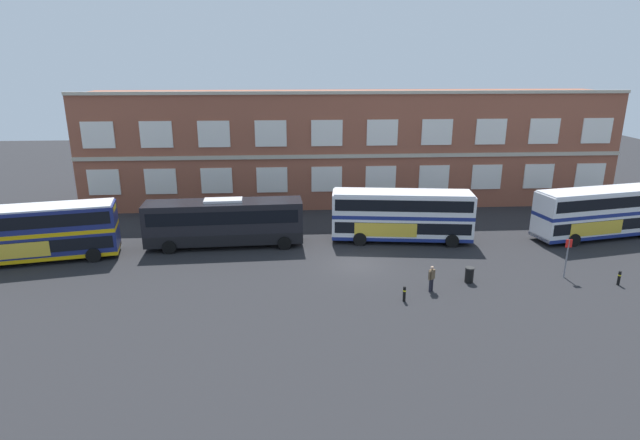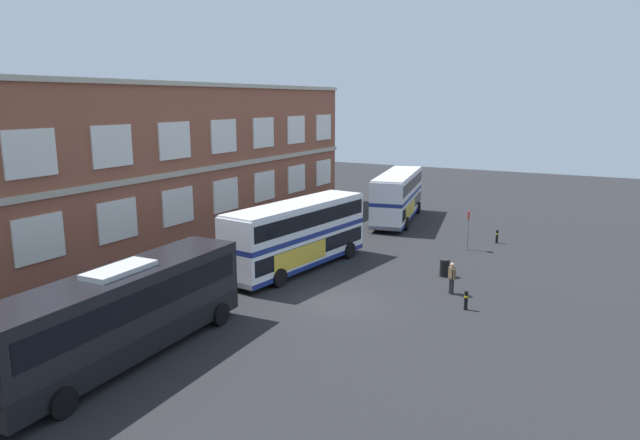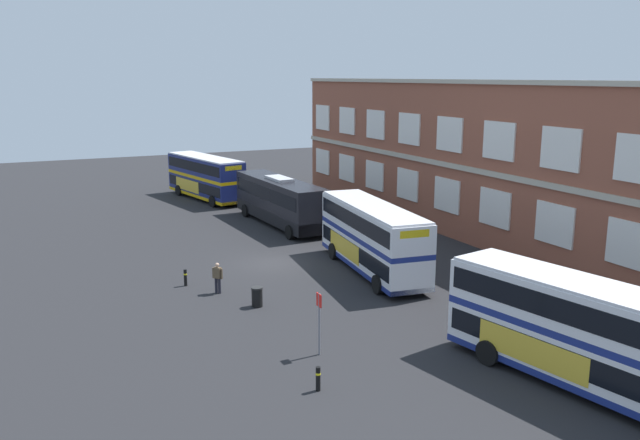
% 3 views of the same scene
% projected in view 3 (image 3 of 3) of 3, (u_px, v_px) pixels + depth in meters
% --- Properties ---
extents(ground_plane, '(120.00, 120.00, 0.00)m').
position_uv_depth(ground_plane, '(302.00, 259.00, 41.49)').
color(ground_plane, '#232326').
extents(brick_terminal_building, '(52.00, 8.19, 11.25)m').
position_uv_depth(brick_terminal_building, '(518.00, 163.00, 45.65)').
color(brick_terminal_building, brown).
rests_on(brick_terminal_building, ground).
extents(double_decker_near, '(11.29, 4.67, 4.07)m').
position_uv_depth(double_decker_near, '(205.00, 177.00, 61.26)').
color(double_decker_near, navy).
rests_on(double_decker_near, ground).
extents(double_decker_middle, '(11.23, 3.89, 4.07)m').
position_uv_depth(double_decker_middle, '(372.00, 237.00, 38.46)').
color(double_decker_middle, silver).
rests_on(double_decker_middle, ground).
extents(double_decker_far, '(11.29, 4.66, 4.07)m').
position_uv_depth(double_decker_far, '(584.00, 333.00, 24.06)').
color(double_decker_far, silver).
rests_on(double_decker_far, ground).
extents(touring_coach, '(12.10, 3.29, 3.80)m').
position_uv_depth(touring_coach, '(280.00, 201.00, 50.67)').
color(touring_coach, black).
rests_on(touring_coach, ground).
extents(waiting_passenger, '(0.54, 0.50, 1.70)m').
position_uv_depth(waiting_passenger, '(218.00, 277.00, 34.85)').
color(waiting_passenger, black).
rests_on(waiting_passenger, ground).
extents(bus_stand_flag, '(0.44, 0.10, 2.70)m').
position_uv_depth(bus_stand_flag, '(319.00, 318.00, 26.97)').
color(bus_stand_flag, slate).
rests_on(bus_stand_flag, ground).
extents(station_litter_bin, '(0.60, 0.60, 1.03)m').
position_uv_depth(station_litter_bin, '(257.00, 297.00, 32.92)').
color(station_litter_bin, black).
rests_on(station_litter_bin, ground).
extents(safety_bollard_west, '(0.19, 0.19, 0.95)m').
position_uv_depth(safety_bollard_west, '(185.00, 277.00, 36.17)').
color(safety_bollard_west, black).
rests_on(safety_bollard_west, ground).
extents(safety_bollard_east, '(0.19, 0.19, 0.95)m').
position_uv_depth(safety_bollard_east, '(318.00, 378.00, 24.09)').
color(safety_bollard_east, black).
rests_on(safety_bollard_east, ground).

